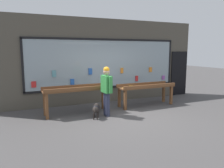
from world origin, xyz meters
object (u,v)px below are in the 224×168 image
at_px(display_table_left, 77,92).
at_px(person_browsing, 107,88).
at_px(display_table_right, 146,88).
at_px(small_dog, 96,109).

height_order(display_table_left, person_browsing, person_browsing).
height_order(display_table_left, display_table_right, display_table_left).
relative_size(display_table_left, small_dog, 4.35).
xyz_separation_m(display_table_left, person_browsing, (0.82, -0.64, 0.19)).
height_order(person_browsing, small_dog, person_browsing).
bearing_deg(person_browsing, small_dog, 102.52).
relative_size(display_table_left, display_table_right, 1.00).
bearing_deg(display_table_right, display_table_left, 179.95).
distance_m(person_browsing, small_dog, 0.77).
relative_size(display_table_right, small_dog, 4.35).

